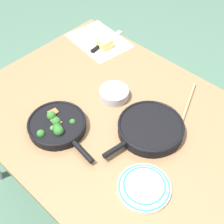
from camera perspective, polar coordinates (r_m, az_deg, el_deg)
ground_plane at (r=2.11m, az=-0.00°, el=-13.85°), size 14.00×14.00×0.00m
dining_table_red at (r=1.55m, az=-0.00°, el=-2.17°), size 1.35×1.04×0.74m
skillet_broccoli at (r=1.44m, az=-9.98°, el=-2.37°), size 0.40×0.27×0.07m
skillet_eggs at (r=1.42m, az=7.02°, el=-2.94°), size 0.30×0.41×0.05m
wooden_spoon at (r=1.51m, az=12.86°, el=-1.05°), size 0.17×0.39×0.02m
parchment_sheet at (r=1.95m, az=-2.43°, el=12.93°), size 0.40×0.31×0.00m
grater_knife at (r=1.90m, az=-1.76°, el=12.31°), size 0.05×0.28×0.02m
cheese_block at (r=1.88m, az=-1.39°, el=12.47°), size 0.09×0.09×0.05m
dinner_plate_stack at (r=1.27m, az=5.91°, el=-13.40°), size 0.22×0.22×0.03m
prep_bowl_steel at (r=1.56m, az=0.36°, el=3.39°), size 0.15×0.15×0.05m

